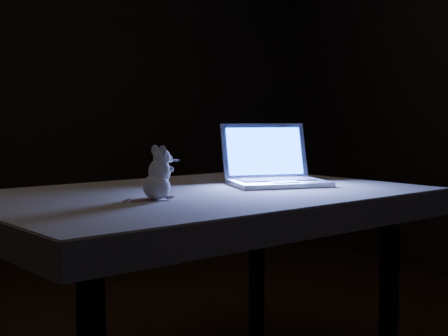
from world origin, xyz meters
TOP-DOWN VIEW (x-y plane):
  - table at (0.27, -0.08)m, footprint 1.44×1.10m
  - tablecloth at (0.28, -0.12)m, footprint 1.39×0.94m
  - laptop at (0.58, -0.05)m, footprint 0.36×0.33m
  - plush_mouse at (0.08, -0.21)m, footprint 0.13×0.13m

SIDE VIEW (x-z plane):
  - table at x=0.27m, z-range 0.00..0.69m
  - tablecloth at x=0.28m, z-range 0.61..0.70m
  - plush_mouse at x=0.08m, z-range 0.70..0.85m
  - laptop at x=0.58m, z-range 0.70..0.91m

